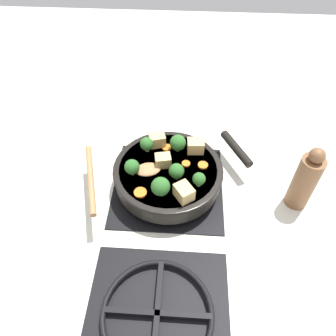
% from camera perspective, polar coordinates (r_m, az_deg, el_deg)
% --- Properties ---
extents(ground_plane, '(2.40, 2.40, 0.00)m').
position_cam_1_polar(ground_plane, '(0.95, -0.00, -3.20)').
color(ground_plane, silver).
extents(front_burner_grate, '(0.31, 0.31, 0.03)m').
position_cam_1_polar(front_burner_grate, '(0.94, -0.00, -2.74)').
color(front_burner_grate, black).
rests_on(front_burner_grate, ground_plane).
extents(rear_burner_grate, '(0.31, 0.31, 0.03)m').
position_cam_1_polar(rear_burner_grate, '(0.76, -1.87, -24.18)').
color(rear_burner_grate, black).
rests_on(rear_burner_grate, ground_plane).
extents(skillet_pan, '(0.39, 0.32, 0.05)m').
position_cam_1_polar(skillet_pan, '(0.90, 0.12, -0.93)').
color(skillet_pan, black).
rests_on(skillet_pan, front_burner_grate).
extents(wooden_spoon, '(0.22, 0.23, 0.02)m').
position_cam_1_polar(wooden_spoon, '(0.87, -9.09, -1.11)').
color(wooden_spoon, '#A87A4C').
rests_on(wooden_spoon, skillet_pan).
extents(tofu_cube_center_large, '(0.05, 0.05, 0.04)m').
position_cam_1_polar(tofu_cube_center_large, '(0.94, -1.88, 4.91)').
color(tofu_cube_center_large, '#DBB770').
rests_on(tofu_cube_center_large, skillet_pan).
extents(tofu_cube_near_handle, '(0.06, 0.06, 0.04)m').
position_cam_1_polar(tofu_cube_near_handle, '(0.81, 2.78, -4.25)').
color(tofu_cube_near_handle, '#DBB770').
rests_on(tofu_cube_near_handle, skillet_pan).
extents(tofu_cube_east_chunk, '(0.05, 0.04, 0.04)m').
position_cam_1_polar(tofu_cube_east_chunk, '(0.92, 4.81, 3.84)').
color(tofu_cube_east_chunk, '#DBB770').
rests_on(tofu_cube_east_chunk, skillet_pan).
extents(tofu_cube_west_chunk, '(0.05, 0.04, 0.03)m').
position_cam_1_polar(tofu_cube_west_chunk, '(0.88, -0.87, 1.30)').
color(tofu_cube_west_chunk, '#DBB770').
rests_on(tofu_cube_west_chunk, skillet_pan).
extents(broccoli_floret_near_spoon, '(0.04, 0.04, 0.04)m').
position_cam_1_polar(broccoli_floret_near_spoon, '(0.91, -3.73, 4.18)').
color(broccoli_floret_near_spoon, '#709956').
rests_on(broccoli_floret_near_spoon, skillet_pan).
extents(broccoli_floret_center_top, '(0.05, 0.05, 0.05)m').
position_cam_1_polar(broccoli_floret_center_top, '(0.81, -1.30, -3.27)').
color(broccoli_floret_center_top, '#709956').
rests_on(broccoli_floret_center_top, skillet_pan).
extents(broccoli_floret_east_rim, '(0.03, 0.03, 0.04)m').
position_cam_1_polar(broccoli_floret_east_rim, '(0.83, 5.41, -1.93)').
color(broccoli_floret_east_rim, '#709956').
rests_on(broccoli_floret_east_rim, skillet_pan).
extents(broccoli_floret_west_rim, '(0.05, 0.05, 0.05)m').
position_cam_1_polar(broccoli_floret_west_rim, '(0.91, 1.73, 4.40)').
color(broccoli_floret_west_rim, '#709956').
rests_on(broccoli_floret_west_rim, skillet_pan).
extents(broccoli_floret_north_edge, '(0.04, 0.04, 0.05)m').
position_cam_1_polar(broccoli_floret_north_edge, '(0.86, -6.29, 0.17)').
color(broccoli_floret_north_edge, '#709956').
rests_on(broccoli_floret_north_edge, skillet_pan).
extents(broccoli_floret_south_cluster, '(0.04, 0.04, 0.05)m').
position_cam_1_polar(broccoli_floret_south_cluster, '(0.84, 1.48, -0.55)').
color(broccoli_floret_south_cluster, '#709956').
rests_on(broccoli_floret_south_cluster, skillet_pan).
extents(carrot_slice_orange_thin, '(0.03, 0.03, 0.01)m').
position_cam_1_polar(carrot_slice_orange_thin, '(0.89, 6.10, 0.50)').
color(carrot_slice_orange_thin, orange).
rests_on(carrot_slice_orange_thin, skillet_pan).
extents(carrot_slice_near_center, '(0.02, 0.02, 0.01)m').
position_cam_1_polar(carrot_slice_near_center, '(0.89, 3.15, 0.75)').
color(carrot_slice_near_center, orange).
rests_on(carrot_slice_near_center, skillet_pan).
extents(carrot_slice_edge_slice, '(0.03, 0.03, 0.01)m').
position_cam_1_polar(carrot_slice_edge_slice, '(0.83, -4.85, -4.28)').
color(carrot_slice_edge_slice, orange).
rests_on(carrot_slice_edge_slice, skillet_pan).
extents(carrot_slice_under_broccoli, '(0.03, 0.03, 0.01)m').
position_cam_1_polar(carrot_slice_under_broccoli, '(0.94, -0.23, 3.58)').
color(carrot_slice_under_broccoli, orange).
rests_on(carrot_slice_under_broccoli, skillet_pan).
extents(pepper_mill, '(0.06, 0.06, 0.20)m').
position_cam_1_polar(pepper_mill, '(0.91, 22.77, -1.97)').
color(pepper_mill, brown).
rests_on(pepper_mill, ground_plane).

